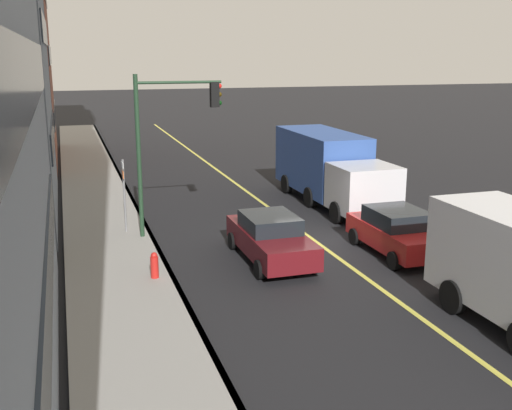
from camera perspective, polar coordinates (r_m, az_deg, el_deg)
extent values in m
plane|color=black|center=(22.30, 5.71, -3.52)|extent=(200.00, 200.00, 0.00)
cube|color=gray|center=(20.64, -12.94, -5.03)|extent=(80.00, 3.16, 0.15)
cube|color=slate|center=(20.79, -8.81, -4.70)|extent=(80.00, 0.16, 0.15)
cube|color=#D8CC4C|center=(22.30, 5.71, -3.50)|extent=(80.00, 0.16, 0.01)
cube|color=#262D38|center=(11.53, -18.69, -6.35)|extent=(14.01, 0.06, 1.10)
cube|color=#262D38|center=(10.87, -20.13, 11.27)|extent=(14.01, 0.06, 1.10)
cube|color=#262D38|center=(27.65, -18.37, 6.36)|extent=(10.46, 0.06, 1.10)
cube|color=#262D38|center=(27.47, -19.05, 15.06)|extent=(10.46, 0.06, 1.10)
cube|color=#262D38|center=(41.34, -18.20, 8.02)|extent=(10.22, 0.06, 1.10)
cube|color=#262D38|center=(41.17, -18.59, 13.04)|extent=(10.22, 0.06, 1.10)
cube|color=red|center=(21.33, 12.96, -2.78)|extent=(4.18, 1.80, 0.71)
cube|color=black|center=(21.20, 12.99, -1.11)|extent=(2.06, 1.65, 0.55)
cylinder|color=black|center=(20.79, 16.91, -4.50)|extent=(0.60, 0.22, 0.60)
cylinder|color=black|center=(19.88, 12.71, -5.07)|extent=(0.60, 0.22, 0.60)
cylinder|color=black|center=(23.00, 13.08, -2.49)|extent=(0.60, 0.22, 0.60)
cylinder|color=black|center=(22.18, 9.16, -2.91)|extent=(0.60, 0.22, 0.60)
cube|color=#591116|center=(20.15, 1.37, -3.38)|extent=(4.63, 1.77, 0.73)
cube|color=black|center=(20.04, 1.31, -1.62)|extent=(2.04, 1.63, 0.51)
cylinder|color=black|center=(21.41, -2.16, -3.36)|extent=(0.60, 0.22, 0.60)
cylinder|color=black|center=(21.91, 2.22, -2.95)|extent=(0.60, 0.22, 0.60)
cylinder|color=black|center=(18.63, 0.35, -6.02)|extent=(0.60, 0.22, 0.60)
cylinder|color=black|center=(19.20, 5.30, -5.46)|extent=(0.60, 0.22, 0.60)
cube|color=silver|center=(25.08, 9.98, 1.57)|extent=(2.38, 2.42, 1.87)
cube|color=#2D4C93|center=(28.83, 6.08, 4.12)|extent=(5.96, 2.42, 2.68)
cylinder|color=black|center=(25.83, 12.17, -0.30)|extent=(0.90, 0.28, 0.90)
cylinder|color=black|center=(24.79, 7.51, -0.70)|extent=(0.90, 0.28, 0.90)
cylinder|color=black|center=(30.88, 6.89, 2.22)|extent=(0.90, 0.28, 0.90)
cylinder|color=black|center=(30.01, 2.85, 1.96)|extent=(0.90, 0.28, 0.90)
cylinder|color=black|center=(28.25, 9.37, 1.04)|extent=(0.90, 0.28, 0.90)
cylinder|color=black|center=(27.30, 5.02, 0.72)|extent=(0.90, 0.28, 0.90)
cylinder|color=black|center=(17.05, 17.85, -8.11)|extent=(0.90, 0.28, 0.90)
cylinder|color=#1E3823|center=(22.23, -10.81, 4.15)|extent=(0.16, 0.16, 5.96)
cylinder|color=#1E3823|center=(22.17, -7.15, 11.24)|extent=(0.10, 3.04, 0.10)
cube|color=black|center=(22.46, -3.87, 10.19)|extent=(0.28, 0.30, 0.90)
sphere|color=red|center=(22.49, -3.43, 10.97)|extent=(0.18, 0.18, 0.18)
sphere|color=#392905|center=(22.50, -3.42, 10.21)|extent=(0.18, 0.18, 0.18)
sphere|color=black|center=(22.53, -3.41, 9.45)|extent=(0.18, 0.18, 0.18)
cylinder|color=slate|center=(23.28, -12.11, 0.66)|extent=(0.08, 0.08, 2.88)
cube|color=white|center=(23.03, -12.31, 3.66)|extent=(0.60, 0.02, 0.20)
cube|color=#DB5919|center=(23.10, -12.27, 2.80)|extent=(0.44, 0.02, 0.28)
cylinder|color=red|center=(18.58, -9.39, -5.94)|extent=(0.24, 0.24, 0.80)
sphere|color=red|center=(18.44, -9.45, -4.65)|extent=(0.20, 0.20, 0.20)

